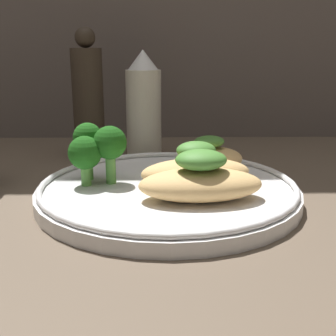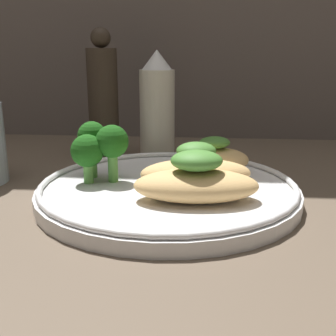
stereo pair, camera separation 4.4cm
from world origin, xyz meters
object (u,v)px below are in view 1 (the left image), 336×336
Objects in this scene: sauce_bottle at (144,107)px; plate at (168,190)px; pepper_grinder at (88,100)px; broccoli_bunch at (95,146)px.

plate is at bearing -80.20° from sauce_bottle.
pepper_grinder reaches higher than sauce_bottle.
broccoli_bunch is 17.89cm from pepper_grinder.
sauce_bottle is 0.83× the size of pepper_grinder.
sauce_bottle is at bearing 75.59° from broccoli_bunch.
broccoli_bunch reaches higher than plate.
sauce_bottle is (4.44, 17.29, 1.93)cm from broccoli_bunch.
broccoli_bunch is at bearing 169.78° from plate.
sauce_bottle is 7.99cm from pepper_grinder.
pepper_grinder reaches higher than plate.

